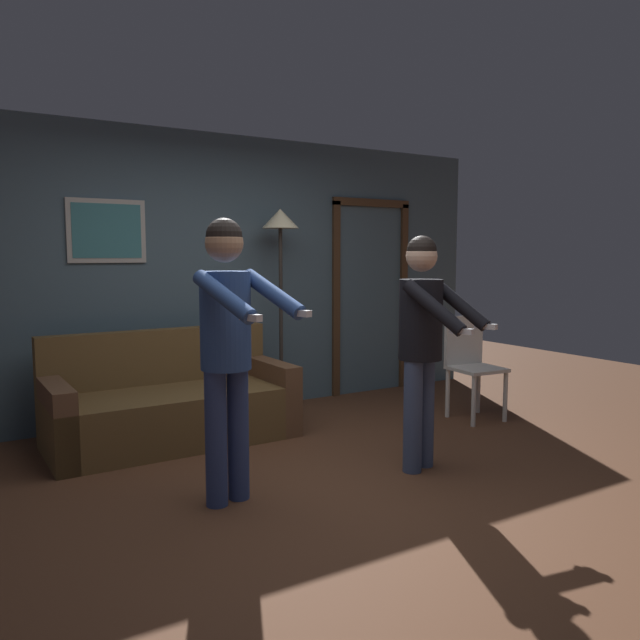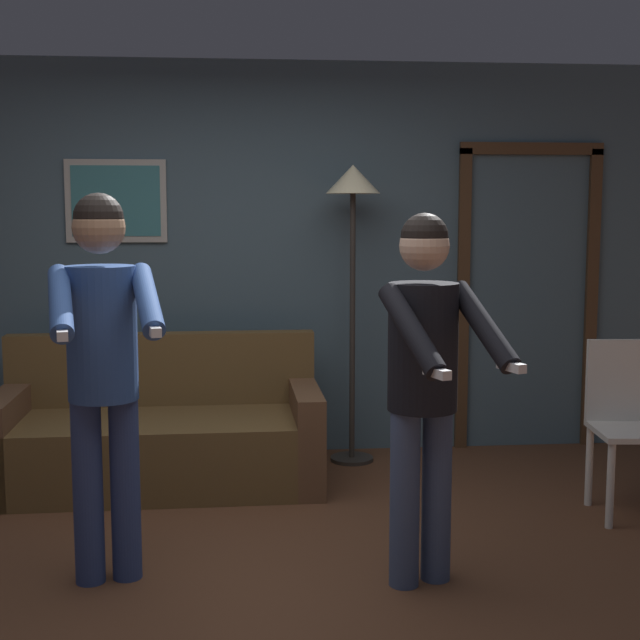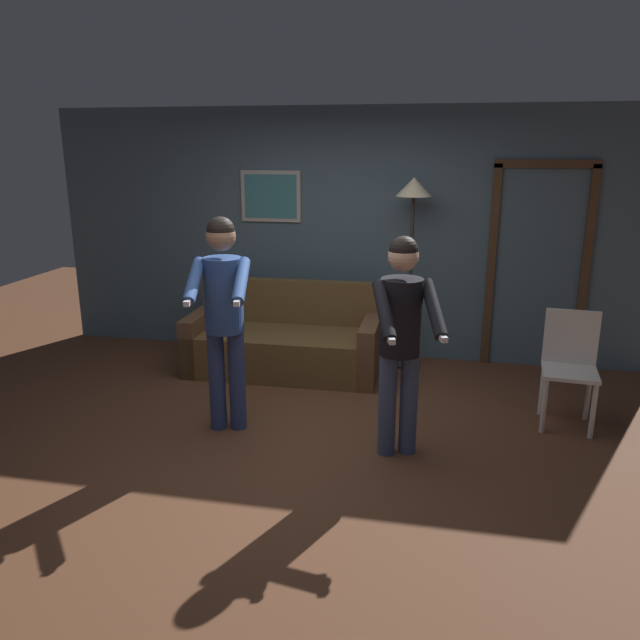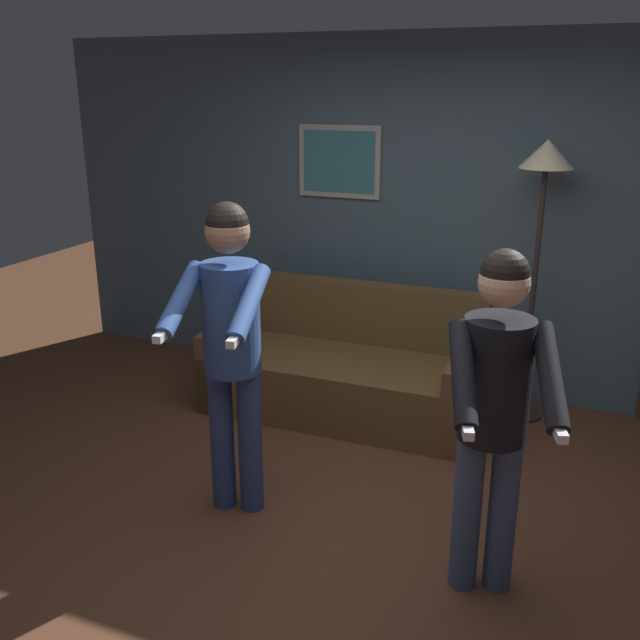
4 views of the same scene
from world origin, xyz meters
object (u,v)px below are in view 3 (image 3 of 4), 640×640
(torchiere_lamp, at_px, (413,209))
(dining_chair_distant, at_px, (570,361))
(couch, at_px, (285,344))
(person_standing_left, at_px, (223,305))
(person_standing_right, at_px, (401,329))

(torchiere_lamp, height_order, dining_chair_distant, torchiere_lamp)
(couch, height_order, dining_chair_distant, dining_chair_distant)
(torchiere_lamp, distance_m, person_standing_left, 2.30)
(couch, xyz_separation_m, person_standing_left, (-0.10, -1.41, 0.76))
(couch, bearing_deg, person_standing_right, -50.92)
(torchiere_lamp, distance_m, person_standing_right, 2.05)
(dining_chair_distant, bearing_deg, person_standing_right, -147.37)
(person_standing_right, distance_m, dining_chair_distant, 1.61)
(couch, distance_m, person_standing_left, 1.61)
(person_standing_left, height_order, person_standing_right, person_standing_left)
(dining_chair_distant, bearing_deg, couch, 164.31)
(couch, relative_size, torchiere_lamp, 1.00)
(couch, height_order, person_standing_right, person_standing_right)
(couch, distance_m, torchiere_lamp, 1.84)
(couch, distance_m, person_standing_right, 2.12)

